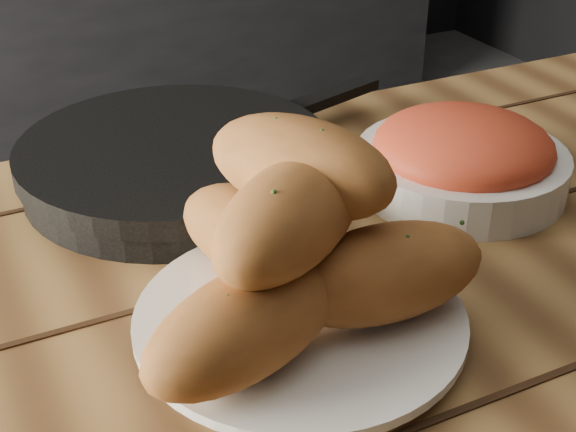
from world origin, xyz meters
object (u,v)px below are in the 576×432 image
object	(u,v)px
plate	(300,321)
skillet	(177,161)
bowl	(462,157)
bread_rolls	(296,244)

from	to	relation	value
plate	skillet	world-z (taller)	skillet
bowl	plate	bearing A→B (deg)	-151.26
plate	bowl	xyz separation A→B (m)	(0.25, 0.13, 0.02)
bread_rolls	skillet	distance (m)	0.27
plate	bread_rolls	size ratio (longest dim) A/B	0.87
skillet	bowl	bearing A→B (deg)	-28.61
bread_rolls	skillet	bearing A→B (deg)	89.79
bread_rolls	skillet	xyz separation A→B (m)	(0.00, 0.27, -0.05)
bread_rolls	bowl	size ratio (longest dim) A/B	1.37
plate	skillet	size ratio (longest dim) A/B	0.57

